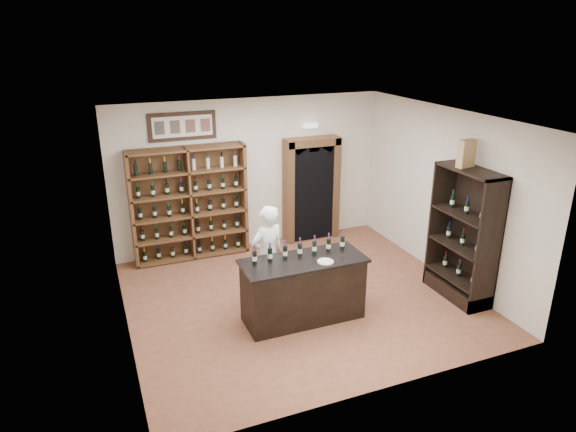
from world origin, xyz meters
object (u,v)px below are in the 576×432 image
object	(u,v)px
counter_bottle_0	(255,257)
shopkeeper	(268,255)
wine_shelf	(189,203)
side_cabinet	(462,254)
tasting_counter	(303,290)
wine_crate	(467,153)

from	to	relation	value
counter_bottle_0	shopkeeper	bearing A→B (deg)	54.28
wine_shelf	side_cabinet	size ratio (longest dim) A/B	1.00
wine_shelf	tasting_counter	world-z (taller)	wine_shelf
side_cabinet	wine_crate	distance (m)	1.67
wine_crate	counter_bottle_0	bearing A→B (deg)	165.13
counter_bottle_0	wine_crate	world-z (taller)	wine_crate
tasting_counter	wine_crate	world-z (taller)	wine_crate
counter_bottle_0	shopkeeper	distance (m)	0.73
side_cabinet	tasting_counter	bearing A→B (deg)	173.72
wine_shelf	tasting_counter	distance (m)	3.19
shopkeeper	wine_shelf	bearing A→B (deg)	-87.30
counter_bottle_0	side_cabinet	xyz separation A→B (m)	(3.44, -0.44, -0.35)
tasting_counter	counter_bottle_0	distance (m)	0.96
tasting_counter	side_cabinet	world-z (taller)	side_cabinet
wine_crate	side_cabinet	bearing A→B (deg)	-79.87
wine_shelf	side_cabinet	bearing A→B (deg)	-40.21
shopkeeper	wine_crate	size ratio (longest dim) A/B	3.87
side_cabinet	wine_shelf	bearing A→B (deg)	139.79
wine_shelf	shopkeeper	world-z (taller)	wine_shelf
side_cabinet	wine_crate	world-z (taller)	wine_crate
counter_bottle_0	side_cabinet	bearing A→B (deg)	-7.21
counter_bottle_0	wine_crate	distance (m)	3.65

